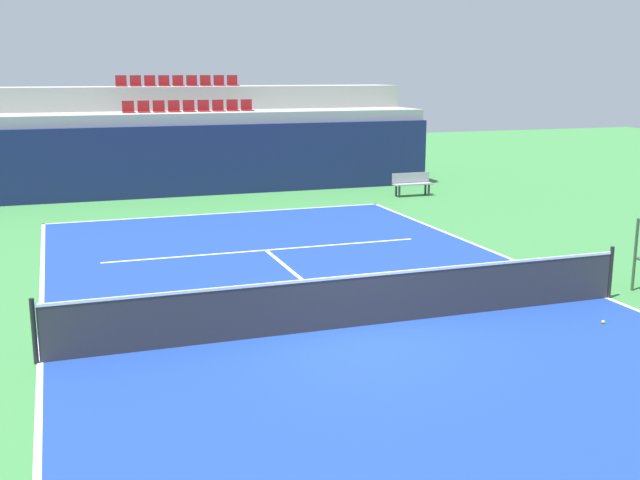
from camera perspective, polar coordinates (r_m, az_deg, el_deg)
The scene contains 15 objects.
ground_plane at distance 14.04m, azimuth 2.88°, elevation -6.44°, with size 80.00×80.00×0.00m, color #387A3D.
court_surface at distance 14.03m, azimuth 2.89°, elevation -6.42°, with size 11.00×24.00×0.01m, color navy.
baseline_far at distance 25.17m, azimuth -7.34°, elevation 1.97°, with size 11.00×0.10×0.00m, color white.
sideline_left at distance 13.11m, azimuth -20.05°, elevation -8.54°, with size 0.10×24.00×0.00m, color white.
sideline_right at distance 16.77m, azimuth 20.47°, elevation -4.03°, with size 0.10×24.00×0.00m, color white.
service_line_far at distance 19.88m, azimuth -4.03°, elevation -0.76°, with size 8.26×0.10×0.00m, color white.
centre_service_line at distance 16.91m, azimuth -1.18°, elevation -3.09°, with size 0.10×6.40×0.00m, color white.
back_wall at distance 28.85m, azimuth -9.06°, elevation 5.83°, with size 18.56×0.30×2.59m, color navy.
stands_tier_lower at distance 30.16m, azimuth -9.53°, elevation 6.49°, with size 18.56×2.40×3.01m, color #9E9E99.
stands_tier_upper at distance 32.47m, azimuth -10.29°, elevation 7.69°, with size 18.56×2.40×3.93m, color #9E9E99.
seating_row_lower at distance 30.13m, azimuth -9.68°, elevation 9.60°, with size 4.97×0.44×0.44m.
seating_row_upper at distance 32.47m, azimuth -10.46°, elevation 11.38°, with size 4.97×0.44×0.44m.
tennis_net at distance 13.88m, azimuth 2.91°, elevation -4.46°, with size 11.08×0.08×1.07m.
player_bench at distance 28.72m, azimuth 6.83°, elevation 4.28°, with size 1.50×0.40×0.85m.
tennis_ball_0 at distance 15.06m, azimuth 20.27°, elevation -5.73°, with size 0.07×0.07×0.07m, color #CCE033.
Camera 1 is at (-5.01, -12.30, 4.54)m, focal length 43.15 mm.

